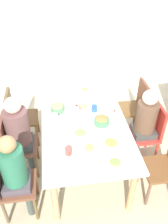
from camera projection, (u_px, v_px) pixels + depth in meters
ground_plane at (84, 162)px, 3.50m from camera, size 5.89×5.89×0.00m
wall_left at (66, 21)px, 4.69m from camera, size 0.12×4.56×2.60m
dining_table at (84, 126)px, 3.08m from camera, size 1.83×1.07×0.78m
chair_0 at (149, 130)px, 3.30m from camera, size 0.40×0.40×0.90m
person_0 at (145, 121)px, 3.17m from camera, size 0.30×0.30×1.16m
chair_1 at (167, 164)px, 2.82m from camera, size 0.40×0.40×0.90m
chair_2 at (135, 105)px, 3.78m from camera, size 0.40×0.40×0.90m
chair_3 at (18, 115)px, 3.57m from camera, size 0.40×0.40×0.90m
chair_4 at (15, 143)px, 3.09m from camera, size 0.40×0.40×0.90m
person_4 at (19, 130)px, 2.97m from camera, size 0.30×0.30×1.21m
chair_5 at (10, 182)px, 2.61m from camera, size 0.40×0.40×0.90m
person_5 at (16, 171)px, 2.51m from camera, size 0.30×0.30×1.18m
plate_0 at (89, 149)px, 2.63m from camera, size 0.21×0.21×0.04m
plate_1 at (85, 90)px, 3.61m from camera, size 0.22×0.22×0.04m
plate_2 at (80, 134)px, 2.83m from camera, size 0.25×0.25×0.04m
plate_3 at (115, 163)px, 2.47m from camera, size 0.21×0.21×0.04m
plate_4 at (111, 143)px, 2.70m from camera, size 0.26×0.26×0.04m
plate_5 at (83, 107)px, 3.25m from camera, size 0.22×0.22×0.04m
bowl_0 at (102, 121)px, 2.97m from camera, size 0.19×0.19×0.10m
bowl_1 at (57, 108)px, 3.18m from camera, size 0.19×0.19×0.09m
cup_0 at (68, 151)px, 2.56m from camera, size 0.11×0.08×0.10m
cup_1 at (54, 93)px, 3.50m from camera, size 0.11×0.08×0.08m
cup_2 at (55, 117)px, 3.04m from camera, size 0.11×0.08×0.09m
cup_3 at (94, 109)px, 3.17m from camera, size 0.11×0.08×0.09m
bottle_0 at (114, 119)px, 2.90m from camera, size 0.05×0.05×0.24m
bottle_1 at (77, 113)px, 2.99m from camera, size 0.07×0.07×0.23m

